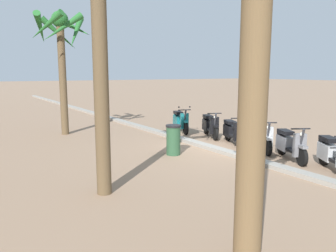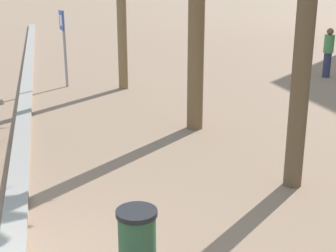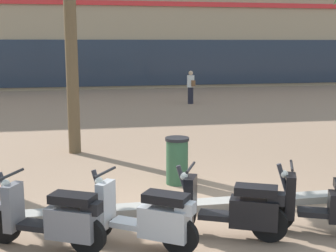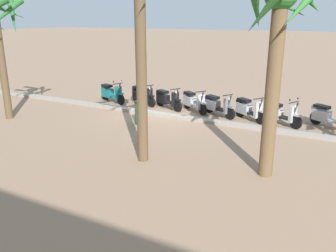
{
  "view_description": "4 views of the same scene",
  "coord_description": "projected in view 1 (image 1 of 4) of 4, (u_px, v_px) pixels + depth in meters",
  "views": [
    {
      "loc": [
        -8.5,
        7.33,
        2.57
      ],
      "look_at": [
        -1.33,
        2.76,
        1.19
      ],
      "focal_mm": 35.48,
      "sensor_mm": 36.0,
      "label": 1
    },
    {
      "loc": [
        4.88,
        0.8,
        3.53
      ],
      "look_at": [
        -2.14,
        2.63,
        1.22
      ],
      "focal_mm": 51.72,
      "sensor_mm": 36.0,
      "label": 2
    },
    {
      "loc": [
        -1.86,
        -7.1,
        2.8
      ],
      "look_at": [
        0.15,
        3.34,
        0.89
      ],
      "focal_mm": 49.39,
      "sensor_mm": 36.0,
      "label": 3
    },
    {
      "loc": [
        -7.23,
        13.15,
        4.15
      ],
      "look_at": [
        -2.54,
        4.2,
        0.98
      ],
      "focal_mm": 37.34,
      "sensor_mm": 36.0,
      "label": 4
    }
  ],
  "objects": [
    {
      "name": "palm_tree_by_mall_entrance",
      "position": [
        61.0,
        41.0,
        13.35
      ],
      "size": [
        2.42,
        2.48,
        5.0
      ],
      "color": "brown",
      "rests_on": "ground"
    },
    {
      "name": "scooter_black_mid_centre",
      "position": [
        210.0,
        125.0,
        13.4
      ],
      "size": [
        1.7,
        0.91,
        1.04
      ],
      "color": "black",
      "rests_on": "ground"
    },
    {
      "name": "scooter_silver_tail_end",
      "position": [
        262.0,
        137.0,
        11.06
      ],
      "size": [
        1.58,
        1.11,
        1.04
      ],
      "color": "black",
      "rests_on": "ground"
    },
    {
      "name": "scooter_silver_far_back",
      "position": [
        333.0,
        153.0,
        8.78
      ],
      "size": [
        1.53,
        1.07,
        1.04
      ],
      "color": "black",
      "rests_on": "ground"
    },
    {
      "name": "ground_plane",
      "position": [
        215.0,
        148.0,
        11.38
      ],
      "size": [
        200.0,
        200.0,
        0.0
      ],
      "primitive_type": "plane",
      "color": "#93755B"
    },
    {
      "name": "scooter_teal_last_in_row",
      "position": [
        180.0,
        121.0,
        14.58
      ],
      "size": [
        1.77,
        0.81,
        1.17
      ],
      "color": "black",
      "rests_on": "ground"
    },
    {
      "name": "litter_bin",
      "position": [
        173.0,
        140.0,
        10.42
      ],
      "size": [
        0.48,
        0.48,
        0.95
      ],
      "color": "#2D5638",
      "rests_on": "ground"
    },
    {
      "name": "scooter_grey_gap_after_mid",
      "position": [
        289.0,
        144.0,
        9.93
      ],
      "size": [
        1.67,
        0.97,
        1.04
      ],
      "color": "black",
      "rests_on": "ground"
    },
    {
      "name": "scooter_black_lead_nearest",
      "position": [
        232.0,
        132.0,
        12.09
      ],
      "size": [
        1.72,
        0.94,
        1.04
      ],
      "color": "black",
      "rests_on": "ground"
    },
    {
      "name": "curb_strip",
      "position": [
        210.0,
        147.0,
        11.25
      ],
      "size": [
        60.0,
        0.36,
        0.12
      ],
      "primitive_type": "cube",
      "color": "gray",
      "rests_on": "ground"
    }
  ]
}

